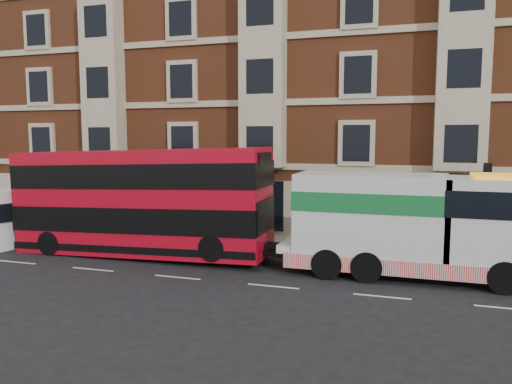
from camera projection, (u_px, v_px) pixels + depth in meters
ground at (178, 277)px, 20.05m from camera, size 120.00×120.00×0.00m
sidewalk at (240, 239)px, 27.14m from camera, size 90.00×3.00×0.15m
victorian_terrace at (284, 69)px, 32.99m from camera, size 45.00×12.00×20.40m
lamp_post_west at (129, 191)px, 27.44m from camera, size 0.35×0.15×4.35m
lamp_post_east at (486, 204)px, 22.00m from camera, size 0.35×0.15×4.35m
double_decker_bus at (140, 200)px, 23.52m from camera, size 12.40×2.85×5.02m
tow_truck at (406, 223)px, 19.93m from camera, size 9.93×2.94×4.14m
pedestrian at (83, 212)px, 30.12m from camera, size 0.81×0.75×1.87m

